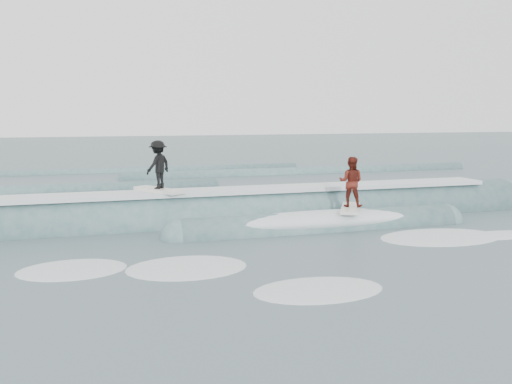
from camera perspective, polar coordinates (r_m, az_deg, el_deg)
name	(u,v)px	position (r m, az deg, el deg)	size (l,w,h in m)	color
ground	(295,250)	(15.24, 3.97, -5.82)	(160.00, 160.00, 0.00)	#3D5559
breaking_wave	(260,220)	(19.12, 0.38, -2.86)	(22.86, 3.82, 2.07)	#3A6362
surfer_black	(158,167)	(18.52, -9.75, 2.44)	(1.47, 2.01, 1.64)	silver
surfer_red	(351,185)	(18.18, 9.47, 0.67)	(1.44, 2.02, 1.68)	silver
whitewater	(338,253)	(15.08, 8.22, -6.03)	(14.49, 5.74, 0.10)	white
far_swells	(171,179)	(32.02, -8.48, 1.31)	(39.44, 8.65, 0.80)	#3A6362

